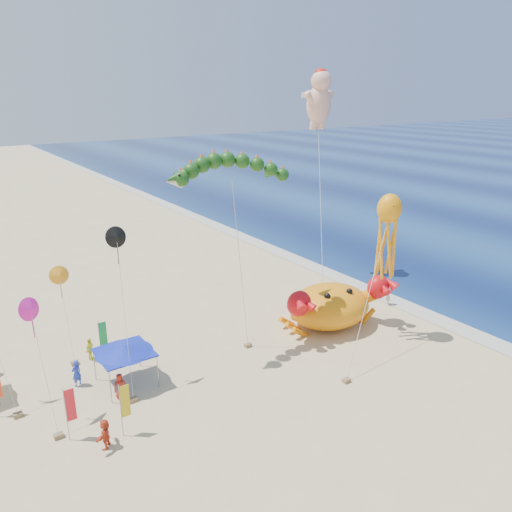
{
  "coord_description": "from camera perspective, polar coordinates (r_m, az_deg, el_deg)",
  "views": [
    {
      "loc": [
        -21.35,
        -26.14,
        17.93
      ],
      "look_at": [
        -2.0,
        2.0,
        6.5
      ],
      "focal_mm": 35.0,
      "sensor_mm": 36.0,
      "label": 1
    }
  ],
  "objects": [
    {
      "name": "ground",
      "position": [
        38.22,
        4.23,
        -9.53
      ],
      "size": [
        320.0,
        320.0,
        0.0
      ],
      "primitive_type": "plane",
      "color": "#D1B784",
      "rests_on": "ground"
    },
    {
      "name": "foam_strip",
      "position": [
        46.01,
        16.05,
        -5.19
      ],
      "size": [
        320.0,
        320.0,
        0.0
      ],
      "primitive_type": "plane",
      "color": "silver",
      "rests_on": "ground"
    },
    {
      "name": "crab_inflatable",
      "position": [
        40.01,
        8.51,
        -5.51
      ],
      "size": [
        9.24,
        6.56,
        4.05
      ],
      "color": "orange",
      "rests_on": "ground"
    },
    {
      "name": "dragon_kite",
      "position": [
        33.34,
        -2.99,
        9.41
      ],
      "size": [
        9.35,
        2.22,
        13.72
      ],
      "color": "#163F11",
      "rests_on": "ground"
    },
    {
      "name": "cherub_kite",
      "position": [
        48.99,
        7.27,
        17.5
      ],
      "size": [
        7.37,
        9.49,
        19.78
      ],
      "color": "#FFB59B",
      "rests_on": "ground"
    },
    {
      "name": "octopus_kite",
      "position": [
        36.98,
        14.8,
        2.92
      ],
      "size": [
        7.87,
        4.37,
        11.0
      ],
      "color": "orange",
      "rests_on": "ground"
    },
    {
      "name": "canopy_blue",
      "position": [
        32.86,
        -14.85,
        -10.29
      ],
      "size": [
        3.6,
        3.6,
        2.71
      ],
      "color": "gray",
      "rests_on": "ground"
    },
    {
      "name": "feather_flags",
      "position": [
        31.47,
        -20.1,
        -13.14
      ],
      "size": [
        7.51,
        8.21,
        3.2
      ],
      "color": "gray",
      "rests_on": "ground"
    },
    {
      "name": "beachgoers",
      "position": [
        33.88,
        -16.83,
        -12.66
      ],
      "size": [
        31.41,
        12.73,
        1.78
      ],
      "color": "yellow",
      "rests_on": "ground"
    },
    {
      "name": "small_kites",
      "position": [
        32.04,
        -22.34,
        -3.56
      ],
      "size": [
        8.85,
        10.41,
        10.29
      ],
      "color": "orange",
      "rests_on": "ground"
    }
  ]
}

